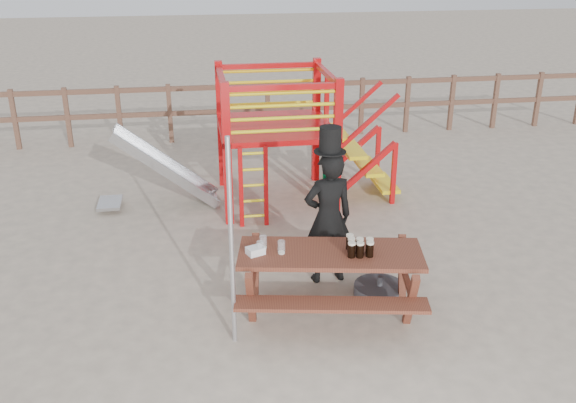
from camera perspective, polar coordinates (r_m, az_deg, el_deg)
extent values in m
plane|color=#BCAA92|center=(7.16, 1.28, -10.78)|extent=(60.00, 60.00, 0.00)
cube|color=brown|center=(13.24, -4.02, 10.16)|extent=(15.00, 0.06, 0.10)
cube|color=brown|center=(13.35, -3.96, 8.05)|extent=(15.00, 0.06, 0.10)
cube|color=brown|center=(13.75, -23.12, 6.71)|extent=(0.09, 0.09, 1.20)
cube|color=brown|center=(13.53, -19.00, 7.07)|extent=(0.09, 0.09, 1.20)
cube|color=brown|center=(13.39, -14.77, 7.40)|extent=(0.09, 0.09, 1.20)
cube|color=brown|center=(13.32, -10.46, 7.69)|extent=(0.09, 0.09, 1.20)
cube|color=brown|center=(13.32, -6.12, 7.94)|extent=(0.09, 0.09, 1.20)
cube|color=brown|center=(13.40, -1.81, 8.15)|extent=(0.09, 0.09, 1.20)
cube|color=brown|center=(13.56, 2.43, 8.31)|extent=(0.09, 0.09, 1.20)
cube|color=brown|center=(13.78, 6.56, 8.42)|extent=(0.09, 0.09, 1.20)
cube|color=brown|center=(14.07, 10.53, 8.48)|extent=(0.09, 0.09, 1.20)
cube|color=brown|center=(14.43, 14.33, 8.51)|extent=(0.09, 0.09, 1.20)
cube|color=brown|center=(14.84, 17.94, 8.50)|extent=(0.09, 0.09, 1.20)
cube|color=brown|center=(15.31, 21.33, 8.46)|extent=(0.09, 0.09, 1.20)
cube|color=red|center=(9.17, -5.43, 4.11)|extent=(0.12, 0.12, 2.10)
cube|color=red|center=(9.39, 4.39, 4.59)|extent=(0.12, 0.12, 2.10)
cube|color=red|center=(10.69, -5.99, 6.79)|extent=(0.12, 0.12, 2.10)
cube|color=red|center=(10.88, 2.51, 7.17)|extent=(0.12, 0.12, 2.10)
cube|color=red|center=(9.96, -1.14, 6.61)|extent=(1.72, 1.72, 0.08)
cube|color=red|center=(8.99, -0.48, 10.13)|extent=(1.60, 0.08, 0.08)
cube|color=red|center=(10.54, -1.77, 11.98)|extent=(1.60, 0.08, 0.08)
cube|color=red|center=(9.69, -5.95, 10.93)|extent=(0.08, 1.60, 0.08)
cube|color=red|center=(9.90, 3.51, 11.25)|extent=(0.08, 1.60, 0.08)
cylinder|color=yellow|center=(9.14, -0.47, 6.33)|extent=(1.50, 0.05, 0.05)
cylinder|color=yellow|center=(10.68, -1.73, 8.71)|extent=(1.50, 0.05, 0.05)
cylinder|color=yellow|center=(9.10, -0.47, 7.42)|extent=(1.50, 0.05, 0.05)
cylinder|color=yellow|center=(10.63, -1.74, 9.65)|extent=(1.50, 0.05, 0.05)
cylinder|color=yellow|center=(9.05, -0.47, 8.52)|extent=(1.50, 0.05, 0.05)
cylinder|color=yellow|center=(10.60, -1.75, 10.60)|extent=(1.50, 0.05, 0.05)
cylinder|color=yellow|center=(9.01, -0.48, 9.63)|extent=(1.50, 0.05, 0.05)
cylinder|color=yellow|center=(10.56, -1.76, 11.55)|extent=(1.50, 0.05, 0.05)
cube|color=red|center=(9.19, -4.20, 1.21)|extent=(0.06, 0.06, 1.20)
cube|color=red|center=(9.22, -1.98, 1.34)|extent=(0.06, 0.06, 1.20)
cylinder|color=yellow|center=(9.38, -3.03, -1.29)|extent=(0.36, 0.04, 0.04)
cylinder|color=yellow|center=(9.28, -3.06, 0.07)|extent=(0.36, 0.04, 0.04)
cylinder|color=yellow|center=(9.19, -3.09, 1.45)|extent=(0.36, 0.04, 0.04)
cylinder|color=yellow|center=(9.11, -3.12, 2.86)|extent=(0.36, 0.04, 0.04)
cylinder|color=yellow|center=(9.03, -3.16, 4.29)|extent=(0.36, 0.04, 0.04)
cube|color=yellow|center=(10.15, 4.22, 6.17)|extent=(0.30, 0.90, 0.06)
cube|color=yellow|center=(10.31, 5.69, 4.62)|extent=(0.30, 0.90, 0.06)
cube|color=yellow|center=(10.47, 7.12, 3.12)|extent=(0.30, 0.90, 0.06)
cube|color=yellow|center=(10.65, 8.49, 1.66)|extent=(0.30, 0.90, 0.06)
cube|color=red|center=(9.98, 6.95, 2.87)|extent=(0.95, 0.08, 0.86)
cube|color=red|center=(10.80, 5.70, 4.47)|extent=(0.95, 0.08, 0.86)
cube|color=#B7B9BE|center=(10.06, -10.76, 2.91)|extent=(1.53, 0.55, 1.21)
cube|color=#B7B9BE|center=(9.79, -10.81, 2.61)|extent=(1.58, 0.04, 1.28)
cube|color=#B7B9BE|center=(10.30, -10.75, 3.62)|extent=(1.58, 0.04, 1.28)
cube|color=#B7B9BE|center=(10.32, -15.54, -0.12)|extent=(0.35, 0.55, 0.05)
cube|color=brown|center=(6.98, 3.79, -4.67)|extent=(2.09, 1.09, 0.05)
cube|color=brown|center=(6.65, 3.90, -9.12)|extent=(2.01, 0.63, 0.04)
cube|color=brown|center=(7.60, 3.58, -4.78)|extent=(2.01, 0.63, 0.04)
cube|color=brown|center=(7.18, -3.11, -7.36)|extent=(0.29, 1.19, 0.72)
cube|color=brown|center=(7.25, 10.47, -7.41)|extent=(0.29, 1.19, 0.72)
imported|color=black|center=(7.65, 3.59, -1.48)|extent=(0.65, 0.47, 1.65)
cube|color=#0A7739|center=(7.68, 3.30, 0.26)|extent=(0.07, 0.03, 0.39)
cylinder|color=black|center=(7.35, 3.75, 4.46)|extent=(0.37, 0.37, 0.01)
cylinder|color=black|center=(7.30, 3.78, 5.57)|extent=(0.25, 0.25, 0.29)
cube|color=white|center=(7.39, 3.46, 6.59)|extent=(0.13, 0.02, 0.03)
cylinder|color=#B2B2B7|center=(6.35, -5.05, -3.89)|extent=(0.05, 0.05, 2.23)
cylinder|color=#3A3A3F|center=(7.71, 8.10, -7.81)|extent=(0.60, 0.60, 0.14)
cylinder|color=#3A3A3F|center=(7.64, 8.15, -7.00)|extent=(0.07, 0.07, 0.11)
cube|color=white|center=(6.90, -2.91, -4.39)|extent=(0.22, 0.20, 0.08)
cylinder|color=black|center=(6.85, 5.67, -4.37)|extent=(0.08, 0.08, 0.15)
cylinder|color=beige|center=(6.81, 5.70, -3.73)|extent=(0.08, 0.08, 0.02)
cylinder|color=black|center=(6.86, 6.42, -4.37)|extent=(0.08, 0.08, 0.15)
cylinder|color=beige|center=(6.82, 6.45, -3.73)|extent=(0.08, 0.08, 0.02)
cylinder|color=black|center=(6.88, 7.29, -4.31)|extent=(0.08, 0.08, 0.15)
cylinder|color=beige|center=(6.84, 7.32, -3.67)|extent=(0.08, 0.08, 0.02)
cylinder|color=black|center=(6.94, 5.65, -3.98)|extent=(0.08, 0.08, 0.15)
cylinder|color=beige|center=(6.90, 5.68, -3.34)|extent=(0.08, 0.08, 0.02)
cylinder|color=black|center=(6.95, 6.39, -3.98)|extent=(0.08, 0.08, 0.15)
cylinder|color=beige|center=(6.91, 6.42, -3.35)|extent=(0.08, 0.08, 0.02)
cylinder|color=black|center=(6.96, 7.25, -3.98)|extent=(0.08, 0.08, 0.15)
cylinder|color=beige|center=(6.92, 7.28, -3.34)|extent=(0.08, 0.08, 0.02)
cylinder|color=black|center=(7.02, 5.50, -3.66)|extent=(0.08, 0.08, 0.15)
cylinder|color=beige|center=(6.98, 5.53, -3.03)|extent=(0.08, 0.08, 0.02)
cylinder|color=silver|center=(7.00, -2.22, -3.64)|extent=(0.08, 0.08, 0.15)
cylinder|color=beige|center=(7.03, -2.21, -4.12)|extent=(0.07, 0.07, 0.02)
cylinder|color=silver|center=(6.88, -2.47, -4.14)|extent=(0.08, 0.08, 0.15)
cylinder|color=beige|center=(6.91, -2.46, -4.62)|extent=(0.07, 0.07, 0.02)
cylinder|color=silver|center=(6.89, -0.59, -4.08)|extent=(0.08, 0.08, 0.15)
cylinder|color=beige|center=(6.92, -0.59, -4.56)|extent=(0.07, 0.07, 0.02)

